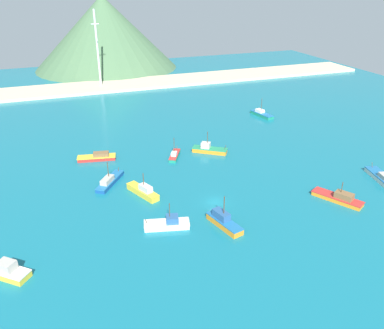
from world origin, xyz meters
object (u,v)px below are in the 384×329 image
object	(u,v)px
fishing_boat_6	(98,157)
radio_tower	(98,49)
fishing_boat_7	(109,181)
fishing_boat_1	(339,198)
fishing_boat_3	(209,149)
fishing_boat_10	(224,221)
fishing_boat_5	(168,223)
fishing_boat_8	(143,191)
fishing_boat_11	(382,178)
fishing_boat_9	(262,114)
fishing_boat_0	(175,155)
fishing_boat_2	(3,270)

from	to	relation	value
fishing_boat_6	radio_tower	distance (m)	81.40
fishing_boat_7	fishing_boat_1	bearing A→B (deg)	-28.93
fishing_boat_3	fishing_boat_10	bearing A→B (deg)	-107.87
fishing_boat_1	fishing_boat_10	world-z (taller)	fishing_boat_10
fishing_boat_1	fishing_boat_6	world-z (taller)	fishing_boat_1
fishing_boat_5	fishing_boat_8	size ratio (longest dim) A/B	0.97
fishing_boat_8	fishing_boat_11	bearing A→B (deg)	-12.93
fishing_boat_6	fishing_boat_10	xyz separation A→B (m)	(19.12, -41.27, 0.35)
fishing_boat_3	fishing_boat_5	world-z (taller)	fishing_boat_3
fishing_boat_1	fishing_boat_10	xyz separation A→B (m)	(-28.17, -0.13, 0.27)
fishing_boat_8	radio_tower	distance (m)	103.68
fishing_boat_1	fishing_boat_11	distance (m)	17.17
radio_tower	fishing_boat_7	bearing A→B (deg)	-97.26
fishing_boat_9	fishing_boat_10	world-z (taller)	fishing_boat_10
fishing_boat_1	fishing_boat_7	size ratio (longest dim) A/B	1.08
fishing_boat_0	fishing_boat_6	xyz separation A→B (m)	(-20.19, 5.95, 0.07)
fishing_boat_5	radio_tower	size ratio (longest dim) A/B	0.29
fishing_boat_6	fishing_boat_11	size ratio (longest dim) A/B	0.93
fishing_boat_2	fishing_boat_7	world-z (taller)	fishing_boat_7
fishing_boat_1	fishing_boat_0	bearing A→B (deg)	127.60
fishing_boat_9	fishing_boat_11	size ratio (longest dim) A/B	0.89
fishing_boat_0	fishing_boat_8	distance (m)	21.98
fishing_boat_1	fishing_boat_11	world-z (taller)	fishing_boat_1
fishing_boat_6	fishing_boat_9	bearing A→B (deg)	16.57
fishing_boat_2	fishing_boat_7	bearing A→B (deg)	50.10
fishing_boat_10	fishing_boat_0	bearing A→B (deg)	88.26
fishing_boat_10	fishing_boat_11	xyz separation A→B (m)	(44.72, 4.69, -0.33)
fishing_boat_11	radio_tower	distance (m)	127.22
fishing_boat_3	fishing_boat_8	distance (m)	29.42
fishing_boat_7	fishing_boat_10	bearing A→B (deg)	-54.51
radio_tower	fishing_boat_6	bearing A→B (deg)	-99.12
fishing_boat_5	fishing_boat_11	world-z (taller)	fishing_boat_5
fishing_boat_10	radio_tower	bearing A→B (deg)	93.09
fishing_boat_6	fishing_boat_7	world-z (taller)	fishing_boat_7
fishing_boat_6	fishing_boat_10	world-z (taller)	fishing_boat_10
fishing_boat_5	fishing_boat_10	xyz separation A→B (m)	(10.59, -3.49, 0.31)
fishing_boat_9	fishing_boat_3	bearing A→B (deg)	-141.66
fishing_boat_1	fishing_boat_7	bearing A→B (deg)	151.07
fishing_boat_7	fishing_boat_5	bearing A→B (deg)	-70.63
fishing_boat_2	fishing_boat_11	size ratio (longest dim) A/B	0.83
fishing_boat_7	fishing_boat_9	bearing A→B (deg)	29.09
fishing_boat_0	fishing_boat_2	world-z (taller)	fishing_boat_0
fishing_boat_6	fishing_boat_1	bearing A→B (deg)	-41.02
fishing_boat_3	fishing_boat_9	xyz separation A→B (m)	(30.28, 23.95, -0.13)
fishing_boat_1	fishing_boat_10	size ratio (longest dim) A/B	1.20
fishing_boat_5	radio_tower	world-z (taller)	radio_tower
fishing_boat_3	fishing_boat_11	size ratio (longest dim) A/B	0.85
fishing_boat_8	fishing_boat_3	bearing A→B (deg)	36.94
fishing_boat_0	fishing_boat_8	bearing A→B (deg)	-126.82
fishing_boat_0	fishing_boat_9	distance (m)	47.21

